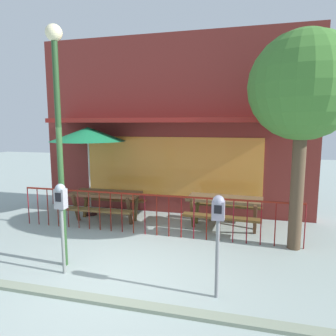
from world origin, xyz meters
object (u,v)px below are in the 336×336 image
picnic_table_right (224,204)px  street_lamp (58,115)px  picnic_table_left (106,198)px  parking_meter_near (218,219)px  patio_umbrella (88,135)px  parking_meter_far (61,205)px  street_tree (303,88)px

picnic_table_right → street_lamp: bearing=-134.3°
picnic_table_left → street_lamp: street_lamp is taller
parking_meter_near → patio_umbrella: bearing=139.1°
patio_umbrella → parking_meter_far: size_ratio=1.57×
picnic_table_left → picnic_table_right: 3.09m
parking_meter_near → parking_meter_far: parking_meter_far is taller
street_lamp → parking_meter_far: bearing=-59.8°
picnic_table_right → street_tree: 3.16m
patio_umbrella → street_lamp: bearing=-69.8°
picnic_table_right → parking_meter_far: bearing=-129.6°
parking_meter_near → street_tree: bearing=58.2°
picnic_table_left → street_lamp: bearing=-81.1°
parking_meter_near → street_lamp: (-2.79, 0.38, 1.51)m
patio_umbrella → parking_meter_near: patio_umbrella is taller
patio_umbrella → street_lamp: size_ratio=0.59×
picnic_table_right → street_lamp: (-2.68, -2.75, 2.10)m
patio_umbrella → street_tree: bearing=-12.2°
parking_meter_far → street_tree: street_tree is taller
parking_meter_far → street_lamp: (-0.17, 0.29, 1.50)m
parking_meter_far → street_lamp: 1.53m
patio_umbrella → parking_meter_far: bearing=-68.9°
parking_meter_near → street_tree: street_tree is taller
picnic_table_left → patio_umbrella: size_ratio=0.74×
picnic_table_left → parking_meter_far: 2.99m
patio_umbrella → parking_meter_near: 5.25m
picnic_table_right → parking_meter_far: size_ratio=1.20×
street_tree → street_lamp: bearing=-156.1°
patio_umbrella → street_tree: size_ratio=0.57×
parking_meter_near → street_tree: size_ratio=0.36×
picnic_table_right → parking_meter_near: (0.11, -3.13, 0.59)m
patio_umbrella → parking_meter_far: (1.26, -3.27, -1.06)m
parking_meter_near → parking_meter_far: bearing=177.9°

